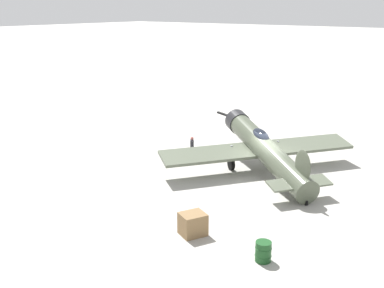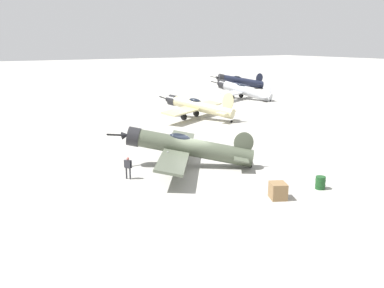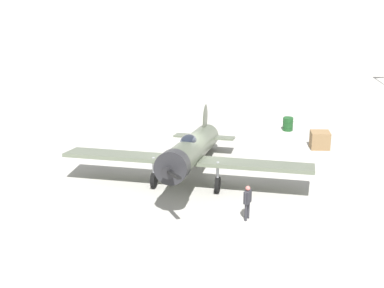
% 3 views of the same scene
% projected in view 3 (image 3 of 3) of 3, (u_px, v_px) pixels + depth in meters
% --- Properties ---
extents(ground_plane, '(400.00, 400.00, 0.00)m').
position_uv_depth(ground_plane, '(192.00, 177.00, 30.69)').
color(ground_plane, '#A8A59E').
extents(airplane_foreground, '(10.12, 11.17, 3.10)m').
position_uv_depth(airplane_foreground, '(190.00, 152.00, 29.68)').
color(airplane_foreground, '#4C5442').
rests_on(airplane_foreground, ground_plane).
extents(ground_crew_mechanic, '(0.44, 0.50, 1.59)m').
position_uv_depth(ground_crew_mechanic, '(247.00, 199.00, 25.83)').
color(ground_crew_mechanic, '#2D2D33').
rests_on(ground_crew_mechanic, ground_plane).
extents(equipment_crate, '(1.31, 1.38, 1.01)m').
position_uv_depth(equipment_crate, '(320.00, 140.00, 34.62)').
color(equipment_crate, olive).
rests_on(equipment_crate, ground_plane).
extents(fuel_drum, '(0.68, 0.68, 0.84)m').
position_uv_depth(fuel_drum, '(288.00, 124.00, 37.79)').
color(fuel_drum, '#19471E').
rests_on(fuel_drum, ground_plane).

